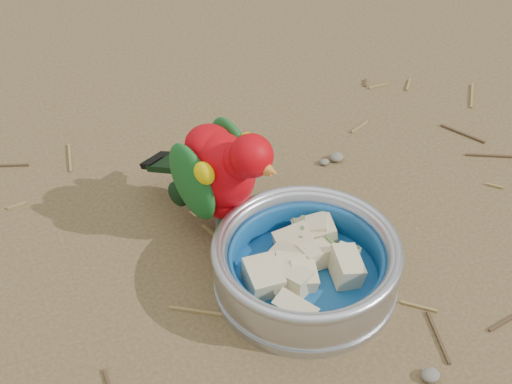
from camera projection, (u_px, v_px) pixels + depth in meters
name	position (u px, v px, depth m)	size (l,w,h in m)	color
ground	(291.00, 350.00, 0.79)	(60.00, 60.00, 0.00)	brown
food_bowl	(305.00, 281.00, 0.85)	(0.20, 0.20, 0.02)	#B2B2BA
bowl_wall	(306.00, 261.00, 0.83)	(0.20, 0.20, 0.04)	#B2B2BA
fruit_wedges	(306.00, 266.00, 0.84)	(0.12, 0.12, 0.03)	beige
lory_parrot	(221.00, 180.00, 0.88)	(0.09, 0.19, 0.15)	#BA030B
ground_debris	(295.00, 327.00, 0.81)	(0.90, 0.80, 0.01)	olive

